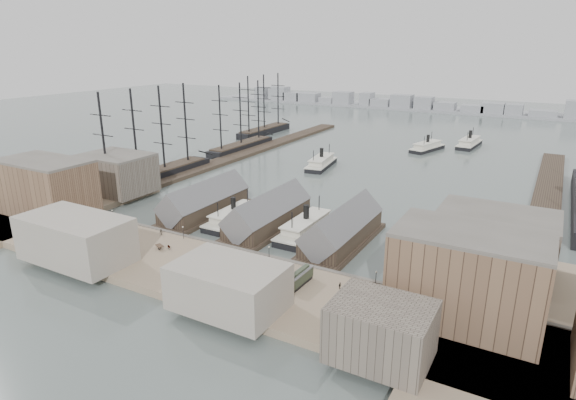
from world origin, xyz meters
The scene contains 43 objects.
ground centered at (0.00, 0.00, 0.00)m, with size 900.00×900.00×0.00m, color #4D5956.
quay centered at (0.00, -20.00, 1.00)m, with size 180.00×30.00×2.00m, color #847059.
seawall centered at (0.00, -5.20, 1.15)m, with size 180.00×1.20×2.30m, color #59544C.
west_land centered at (-95.00, -10.00, 1.00)m, with size 70.00×80.00×2.00m, color #847059.
west_wharf centered at (-68.00, 100.00, 0.80)m, with size 10.00×220.00×1.60m, color #2D231C.
east_wharf centered at (78.00, 90.00, 0.80)m, with size 10.00×180.00×1.60m, color #2D231C.
ferry_shed_west centered at (-26.00, 16.88, 4.64)m, with size 14.00×42.00×12.60m.
ferry_shed_center centered at (0.00, 16.88, 4.64)m, with size 14.00×42.00×12.60m.
ferry_shed_east centered at (26.00, 16.88, 4.64)m, with size 14.00×42.00×12.60m.
warehouse_west_front centered at (-70.00, -12.00, 11.00)m, with size 32.00×18.00×18.00m, color brown.
warehouse_west_back centered at (-70.00, 18.00, 9.00)m, with size 26.00×20.00×14.00m, color #60564C.
warehouse_east_front centered at (66.00, -12.00, 11.50)m, with size 30.00×18.00×19.00m, color brown.
warehouse_east_back centered at (68.00, 15.00, 9.50)m, with size 28.00×20.00×15.00m, color #60564C.
street_bldg_center centered at (20.00, -32.00, 7.00)m, with size 24.00×16.00×10.00m, color gray.
street_bldg_west centered at (-30.00, -32.00, 8.00)m, with size 30.00×16.00×12.00m, color gray.
street_bldg_east centered at (55.00, -33.00, 7.50)m, with size 18.00×14.00×11.00m, color #60564C.
lamp_post_far_w centered at (-45.00, -7.00, 4.71)m, with size 0.44×0.44×3.92m.
lamp_post_near_w centered at (-15.00, -7.00, 4.71)m, with size 0.44×0.44×3.92m.
lamp_post_near_e centered at (15.00, -7.00, 4.71)m, with size 0.44×0.44×3.92m.
lamp_post_far_e centered at (45.00, -7.00, 4.71)m, with size 0.44×0.44×3.92m.
far_shore centered at (-2.07, 334.14, 3.91)m, with size 500.00×40.00×15.72m.
ferry_docked_west centered at (-13.00, 15.90, 2.20)m, with size 7.88×26.26×9.38m.
ferry_docked_east centered at (13.00, 18.53, 2.40)m, with size 8.59×28.64×10.23m.
ferry_open_near centered at (-20.32, 99.19, 2.34)m, with size 12.33×28.82×9.97m.
ferry_open_mid centered at (15.17, 162.70, 2.23)m, with size 14.76×27.80×9.51m.
ferry_open_far centered at (33.91, 185.16, 2.39)m, with size 10.80×29.13×10.19m.
sailing_ship_near centered at (-74.15, 40.56, 2.97)m, with size 9.82×67.67×40.39m.
sailing_ship_mid centered at (-76.85, 112.60, 2.68)m, with size 9.09×52.51×37.36m.
sailing_ship_far centered at (-92.94, 162.79, 2.78)m, with size 9.37×52.08×38.54m.
tram centered at (28.84, -15.23, 3.72)m, with size 2.76×9.52×3.36m.
horse_cart_left centered at (-39.51, -19.20, 2.85)m, with size 4.64×3.89×1.71m.
horse_cart_center centered at (-14.26, -15.56, 2.78)m, with size 4.85×2.97×1.50m.
horse_cart_right centered at (12.65, -18.06, 2.82)m, with size 4.79×3.47×1.61m.
pedestrian_0 centered at (-47.80, -12.78, 2.86)m, with size 0.63×0.46×1.72m, color black.
pedestrian_1 centered at (-36.87, -23.71, 2.85)m, with size 0.83×0.64×1.70m, color black.
pedestrian_2 centered at (-22.97, -8.00, 2.87)m, with size 1.12×0.64×1.74m, color black.
pedestrian_3 centered at (-16.16, -23.83, 2.86)m, with size 1.00×0.42×1.71m, color black.
pedestrian_4 centered at (4.46, -17.78, 2.87)m, with size 0.85×0.55×1.74m, color black.
pedestrian_5 centered at (0.99, -18.60, 2.80)m, with size 0.58×0.43×1.60m, color black.
pedestrian_6 centered at (23.56, -10.08, 2.84)m, with size 0.82×0.64×1.68m, color black.
pedestrian_7 centered at (26.36, -21.71, 2.79)m, with size 1.03×0.59×1.59m, color black.
pedestrian_8 centered at (38.15, -12.62, 2.86)m, with size 1.00×0.42×1.71m, color black.
pedestrian_9 centered at (56.99, -23.39, 2.82)m, with size 0.80×0.52×1.64m, color black.
Camera 1 is at (77.45, -107.49, 57.50)m, focal length 30.00 mm.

